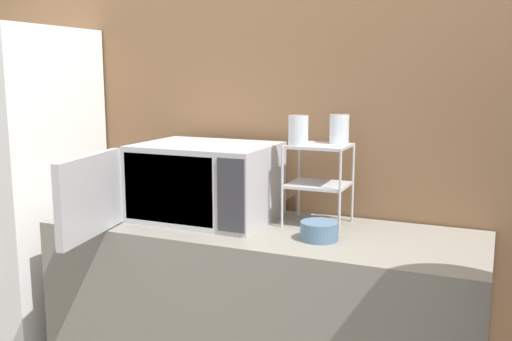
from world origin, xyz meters
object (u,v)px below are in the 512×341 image
bowl (319,231)px  refrigerator (8,206)px  microwave (201,182)px  glass_back_right (339,129)px  dish_rack (319,167)px  glass_front_left (298,130)px

bowl → refrigerator: refrigerator is taller
microwave → bowl: 0.57m
refrigerator → glass_back_right: bearing=6.8°
dish_rack → glass_back_right: 0.17m
dish_rack → refrigerator: (-1.55, -0.14, -0.27)m
dish_rack → glass_back_right: glass_back_right is taller
refrigerator → glass_front_left: bearing=3.2°
glass_back_right → refrigerator: 1.68m
glass_back_right → refrigerator: bearing=-173.2°
glass_front_left → glass_back_right: size_ratio=1.00×
microwave → glass_back_right: bearing=17.1°
glass_back_right → bowl: (0.00, -0.26, -0.35)m
bowl → refrigerator: 1.62m
bowl → microwave: bearing=169.9°
bowl → dish_rack: bearing=108.9°
dish_rack → glass_front_left: bearing=-141.4°
microwave → refrigerator: 1.09m
bowl → refrigerator: size_ratio=0.08×
refrigerator → microwave: bearing=1.4°
microwave → glass_front_left: glass_front_left is taller
dish_rack → bowl: 0.30m
glass_front_left → dish_rack: bearing=38.6°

